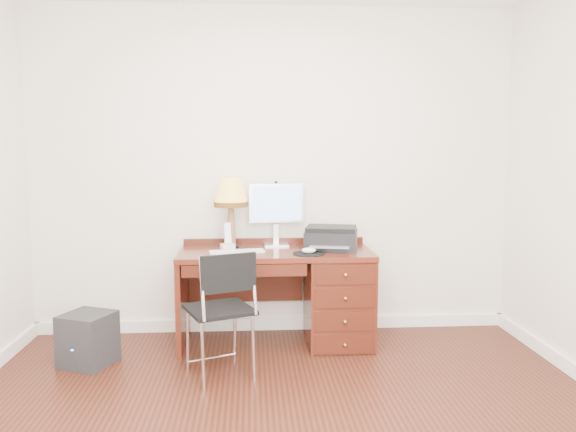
{
  "coord_description": "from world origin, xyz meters",
  "views": [
    {
      "loc": [
        -0.19,
        -2.93,
        1.53
      ],
      "look_at": [
        0.08,
        1.2,
        1.05
      ],
      "focal_mm": 35.0,
      "sensor_mm": 36.0,
      "label": 1
    }
  ],
  "objects": [
    {
      "name": "ground",
      "position": [
        0.0,
        0.0,
        0.0
      ],
      "size": [
        4.0,
        4.0,
        0.0
      ],
      "primitive_type": "plane",
      "color": "black",
      "rests_on": "ground"
    },
    {
      "name": "room_shell",
      "position": [
        0.0,
        0.63,
        0.05
      ],
      "size": [
        4.0,
        4.0,
        4.0
      ],
      "color": "silver",
      "rests_on": "ground"
    },
    {
      "name": "desk",
      "position": [
        0.32,
        1.4,
        0.41
      ],
      "size": [
        1.5,
        0.67,
        0.75
      ],
      "color": "#551D11",
      "rests_on": "ground"
    },
    {
      "name": "monitor",
      "position": [
        0.02,
        1.65,
        1.07
      ],
      "size": [
        0.45,
        0.16,
        0.51
      ],
      "rotation": [
        0.0,
        0.0,
        0.08
      ],
      "color": "silver",
      "rests_on": "desk"
    },
    {
      "name": "keyboard",
      "position": [
        -0.3,
        1.33,
        0.76
      ],
      "size": [
        0.43,
        0.18,
        0.02
      ],
      "primitive_type": "cube",
      "rotation": [
        0.0,
        0.0,
        0.16
      ],
      "color": "white",
      "rests_on": "desk"
    },
    {
      "name": "mouse_pad",
      "position": [
        0.24,
        1.23,
        0.76
      ],
      "size": [
        0.24,
        0.24,
        0.05
      ],
      "color": "black",
      "rests_on": "desk"
    },
    {
      "name": "printer",
      "position": [
        0.45,
        1.45,
        0.84
      ],
      "size": [
        0.46,
        0.4,
        0.18
      ],
      "rotation": [
        0.0,
        0.0,
        -0.22
      ],
      "color": "black",
      "rests_on": "desk"
    },
    {
      "name": "leg_lamp",
      "position": [
        -0.35,
        1.54,
        1.16
      ],
      "size": [
        0.28,
        0.28,
        0.56
      ],
      "color": "black",
      "rests_on": "desk"
    },
    {
      "name": "phone",
      "position": [
        -0.38,
        1.47,
        0.81
      ],
      "size": [
        0.12,
        0.12,
        0.21
      ],
      "rotation": [
        0.0,
        0.0,
        0.29
      ],
      "color": "white",
      "rests_on": "desk"
    },
    {
      "name": "pen_cup",
      "position": [
        0.39,
        1.55,
        0.8
      ],
      "size": [
        0.09,
        0.09,
        0.11
      ],
      "primitive_type": "cylinder",
      "color": "black",
      "rests_on": "desk"
    },
    {
      "name": "chair",
      "position": [
        -0.41,
        0.71,
        0.53
      ],
      "size": [
        0.54,
        0.54,
        0.87
      ],
      "rotation": [
        0.0,
        0.0,
        0.38
      ],
      "color": "black",
      "rests_on": "ground"
    },
    {
      "name": "equipment_box",
      "position": [
        -1.36,
        1.04,
        0.19
      ],
      "size": [
        0.42,
        0.42,
        0.37
      ],
      "primitive_type": "cube",
      "rotation": [
        0.0,
        0.0,
        -0.41
      ],
      "color": "black",
      "rests_on": "ground"
    }
  ]
}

